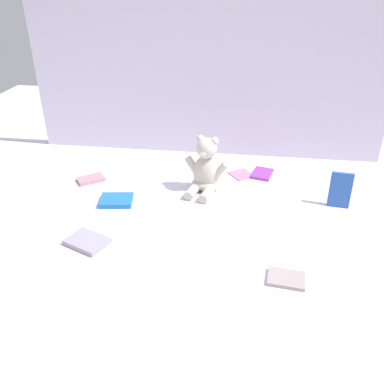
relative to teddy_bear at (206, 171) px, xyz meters
name	(u,v)px	position (x,y,z in m)	size (l,w,h in m)	color
ground_plane	(192,202)	(-0.04, -0.11, -0.09)	(3.20, 3.20, 0.00)	silver
backdrop_drape	(207,81)	(-0.04, 0.39, 0.27)	(1.65, 0.03, 0.71)	silver
teddy_bear	(206,171)	(0.00, 0.00, 0.00)	(0.19, 0.19, 0.23)	beige
book_case_0	(242,174)	(0.14, 0.16, -0.08)	(0.09, 0.09, 0.01)	#A87294
book_case_1	(340,190)	(0.52, -0.06, -0.02)	(0.08, 0.02, 0.14)	#2956A9
book_case_2	(87,241)	(-0.35, -0.43, -0.08)	(0.10, 0.13, 0.02)	#968FA7
book_case_3	(91,179)	(-0.50, 0.01, -0.08)	(0.07, 0.11, 0.02)	#B67788
book_case_4	(116,200)	(-0.34, -0.15, -0.08)	(0.10, 0.13, 0.02)	blue
book_case_5	(262,174)	(0.24, 0.17, -0.08)	(0.08, 0.11, 0.01)	purple
book_case_6	(286,279)	(0.30, -0.52, -0.08)	(0.08, 0.11, 0.01)	#A28D8F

